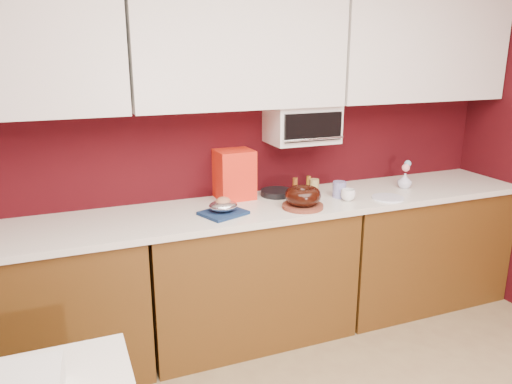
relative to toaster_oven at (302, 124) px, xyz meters
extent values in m
cube|color=#3B080C|center=(-0.45, 0.15, -0.12)|extent=(4.00, 0.02, 2.50)
cube|color=#543310|center=(-1.78, -0.17, -0.95)|extent=(1.31, 0.58, 0.86)
cube|color=#543310|center=(-0.45, -0.17, -0.95)|extent=(1.31, 0.58, 0.86)
cube|color=#543310|center=(0.88, -0.17, -0.95)|extent=(1.31, 0.58, 0.86)
cube|color=silver|center=(-0.45, -0.17, -0.49)|extent=(4.00, 0.62, 0.04)
cube|color=white|center=(-0.45, -0.02, 0.48)|extent=(1.31, 0.33, 0.70)
cube|color=white|center=(0.88, -0.02, 0.48)|extent=(1.31, 0.33, 0.70)
cube|color=white|center=(0.00, 0.00, 0.00)|extent=(0.45, 0.30, 0.25)
cube|color=black|center=(0.00, -0.16, 0.00)|extent=(0.40, 0.02, 0.18)
cylinder|color=silver|center=(0.00, -0.18, -0.07)|extent=(0.42, 0.02, 0.02)
cylinder|color=brown|center=(-0.14, -0.32, -0.46)|extent=(0.34, 0.34, 0.02)
torus|color=black|center=(-0.14, -0.32, -0.39)|extent=(0.26, 0.26, 0.09)
cube|color=navy|center=(-0.64, -0.26, -0.47)|extent=(0.31, 0.28, 0.02)
ellipsoid|color=white|center=(-0.64, -0.26, -0.42)|extent=(0.18, 0.15, 0.06)
ellipsoid|color=#B37352|center=(-0.64, -0.26, -0.40)|extent=(0.11, 0.10, 0.06)
cube|color=red|center=(-0.46, 0.05, -0.31)|extent=(0.24, 0.22, 0.32)
cylinder|color=black|center=(-0.18, 0.00, -0.46)|extent=(0.25, 0.25, 0.04)
imported|color=white|center=(0.20, -0.29, -0.43)|extent=(0.10, 0.10, 0.09)
cylinder|color=navy|center=(0.19, -0.20, -0.42)|extent=(0.09, 0.09, 0.11)
imported|color=silver|center=(0.74, -0.17, -0.42)|extent=(0.10, 0.10, 0.12)
sphere|color=pink|center=(0.74, -0.17, -0.33)|extent=(0.05, 0.05, 0.05)
sphere|color=#7EAECA|center=(0.77, -0.15, -0.30)|extent=(0.05, 0.05, 0.05)
cylinder|color=white|center=(0.47, -0.35, -0.47)|extent=(0.27, 0.27, 0.01)
cylinder|color=brown|center=(-0.03, 0.02, -0.42)|extent=(0.05, 0.05, 0.10)
cylinder|color=#9C8247|center=(0.08, -0.04, -0.43)|extent=(0.08, 0.08, 0.10)
cylinder|color=brown|center=(0.06, -0.01, -0.42)|extent=(0.03, 0.03, 0.11)
camera|label=1|loc=(-1.51, -2.95, 0.47)|focal=35.00mm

